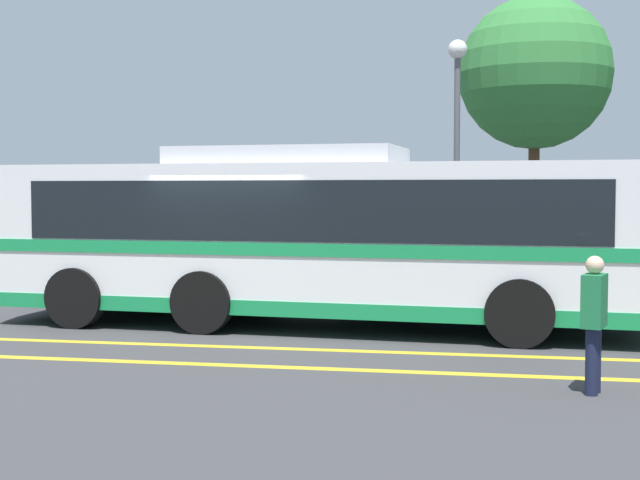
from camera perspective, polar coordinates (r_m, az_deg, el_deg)
name	(u,v)px	position (r m, az deg, el deg)	size (l,w,h in m)	color
ground_plane	(239,328)	(14.81, -5.23, -5.61)	(220.00, 220.00, 0.00)	#38383A
lane_strip_0	(292,349)	(12.80, -1.82, -6.98)	(0.20, 30.65, 0.01)	gold
lane_strip_1	(270,367)	(11.54, -3.23, -8.10)	(0.20, 30.65, 0.01)	gold
curb_strip	(361,290)	(19.72, 2.62, -3.19)	(38.65, 0.36, 0.15)	#99999E
transit_bus	(319,234)	(14.78, -0.05, 0.38)	(11.11, 3.40, 2.98)	white
parked_car_1	(141,265)	(19.19, -11.38, -1.59)	(4.71, 2.11, 1.35)	navy
parked_car_2	(467,272)	(17.52, 9.41, -2.03)	(4.57, 2.03, 1.31)	navy
pedestrian_1	(594,317)	(10.34, 17.13, -4.70)	(0.33, 0.47, 1.54)	#191E38
street_lamp	(457,119)	(20.75, 8.76, 7.69)	(0.44, 0.44, 5.69)	#59595E
tree_1	(535,74)	(23.60, 13.60, 10.32)	(3.86, 3.86, 7.18)	#513823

